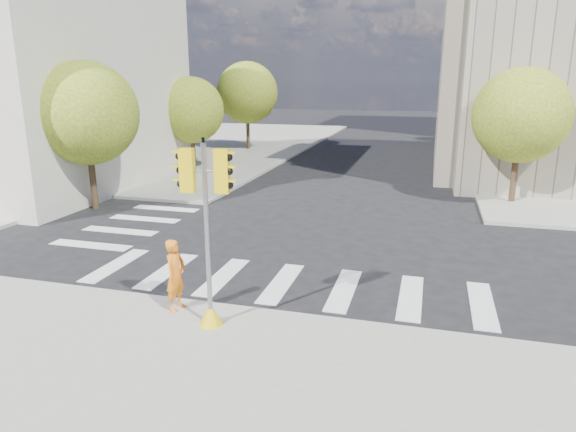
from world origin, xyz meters
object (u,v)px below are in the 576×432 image
object	(u,v)px
lamp_near	(521,100)
photographer	(176,275)
lamp_far	(493,93)
traffic_signal	(208,250)

from	to	relation	value
lamp_near	photographer	size ratio (longest dim) A/B	4.53
lamp_far	traffic_signal	world-z (taller)	lamp_far
lamp_far	photographer	distance (m)	34.28
lamp_far	lamp_near	bearing A→B (deg)	-90.00
lamp_near	traffic_signal	distance (m)	21.26
lamp_near	traffic_signal	world-z (taller)	lamp_near
traffic_signal	photographer	world-z (taller)	traffic_signal
photographer	lamp_far	bearing A→B (deg)	-12.08
lamp_near	photographer	distance (m)	21.42
traffic_signal	photographer	bearing A→B (deg)	146.14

